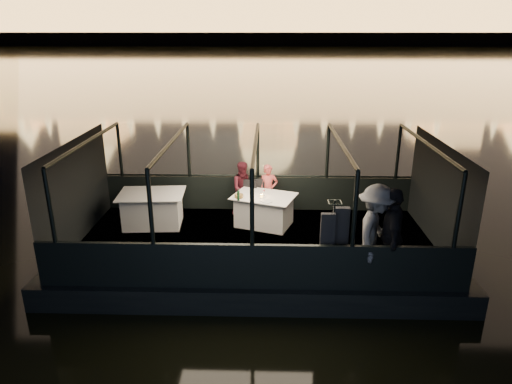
{
  "coord_description": "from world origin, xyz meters",
  "views": [
    {
      "loc": [
        0.28,
        -9.42,
        5.07
      ],
      "look_at": [
        0.0,
        0.4,
        1.55
      ],
      "focal_mm": 32.0,
      "sensor_mm": 36.0,
      "label": 1
    }
  ],
  "objects_px": {
    "passenger_stripe": "(374,237)",
    "person_woman_coral": "(268,187)",
    "coat_stand": "(333,240)",
    "dining_table_central": "(264,210)",
    "wine_bottle": "(238,194)",
    "chair_port_right": "(261,201)",
    "dining_table_aft": "(153,210)",
    "chair_port_left": "(249,201)",
    "person_man_maroon": "(244,186)",
    "passenger_dark": "(391,239)"
  },
  "relations": [
    {
      "from": "wine_bottle",
      "to": "chair_port_right",
      "type": "bearing_deg",
      "value": 56.96
    },
    {
      "from": "chair_port_left",
      "to": "wine_bottle",
      "type": "xyz_separation_m",
      "value": [
        -0.21,
        -0.77,
        0.47
      ]
    },
    {
      "from": "dining_table_central",
      "to": "passenger_stripe",
      "type": "height_order",
      "value": "passenger_stripe"
    },
    {
      "from": "chair_port_right",
      "to": "person_woman_coral",
      "type": "height_order",
      "value": "person_woman_coral"
    },
    {
      "from": "passenger_dark",
      "to": "coat_stand",
      "type": "bearing_deg",
      "value": -70.77
    },
    {
      "from": "chair_port_right",
      "to": "passenger_stripe",
      "type": "height_order",
      "value": "passenger_stripe"
    },
    {
      "from": "wine_bottle",
      "to": "passenger_stripe",
      "type": "bearing_deg",
      "value": -37.87
    },
    {
      "from": "chair_port_left",
      "to": "wine_bottle",
      "type": "height_order",
      "value": "wine_bottle"
    },
    {
      "from": "chair_port_left",
      "to": "chair_port_right",
      "type": "xyz_separation_m",
      "value": [
        0.32,
        0.04,
        0.0
      ]
    },
    {
      "from": "dining_table_aft",
      "to": "chair_port_left",
      "type": "distance_m",
      "value": 2.39
    },
    {
      "from": "person_woman_coral",
      "to": "coat_stand",
      "type": "bearing_deg",
      "value": -77.22
    },
    {
      "from": "person_woman_coral",
      "to": "person_man_maroon",
      "type": "distance_m",
      "value": 0.63
    },
    {
      "from": "dining_table_central",
      "to": "passenger_stripe",
      "type": "distance_m",
      "value": 3.27
    },
    {
      "from": "chair_port_left",
      "to": "passenger_dark",
      "type": "xyz_separation_m",
      "value": [
        2.81,
        -2.96,
        0.4
      ]
    },
    {
      "from": "dining_table_aft",
      "to": "passenger_stripe",
      "type": "xyz_separation_m",
      "value": [
        4.85,
        -2.36,
        0.47
      ]
    },
    {
      "from": "dining_table_aft",
      "to": "wine_bottle",
      "type": "height_order",
      "value": "wine_bottle"
    },
    {
      "from": "person_woman_coral",
      "to": "dining_table_aft",
      "type": "bearing_deg",
      "value": -170.89
    },
    {
      "from": "chair_port_right",
      "to": "person_man_maroon",
      "type": "height_order",
      "value": "person_man_maroon"
    },
    {
      "from": "chair_port_left",
      "to": "passenger_dark",
      "type": "distance_m",
      "value": 4.1
    },
    {
      "from": "coat_stand",
      "to": "wine_bottle",
      "type": "height_order",
      "value": "coat_stand"
    },
    {
      "from": "chair_port_right",
      "to": "coat_stand",
      "type": "height_order",
      "value": "coat_stand"
    },
    {
      "from": "dining_table_aft",
      "to": "person_woman_coral",
      "type": "distance_m",
      "value": 2.96
    },
    {
      "from": "chair_port_right",
      "to": "dining_table_aft",
      "type": "bearing_deg",
      "value": 170.69
    },
    {
      "from": "chair_port_right",
      "to": "person_woman_coral",
      "type": "distance_m",
      "value": 0.42
    },
    {
      "from": "coat_stand",
      "to": "person_woman_coral",
      "type": "relative_size",
      "value": 1.27
    },
    {
      "from": "coat_stand",
      "to": "person_man_maroon",
      "type": "bearing_deg",
      "value": 118.24
    },
    {
      "from": "dining_table_central",
      "to": "person_man_maroon",
      "type": "relative_size",
      "value": 1.03
    },
    {
      "from": "person_man_maroon",
      "to": "wine_bottle",
      "type": "bearing_deg",
      "value": -108.97
    },
    {
      "from": "chair_port_left",
      "to": "passenger_dark",
      "type": "bearing_deg",
      "value": -23.72
    },
    {
      "from": "chair_port_right",
      "to": "coat_stand",
      "type": "xyz_separation_m",
      "value": [
        1.38,
        -3.17,
        0.45
      ]
    },
    {
      "from": "chair_port_left",
      "to": "person_woman_coral",
      "type": "relative_size",
      "value": 0.71
    },
    {
      "from": "person_man_maroon",
      "to": "wine_bottle",
      "type": "height_order",
      "value": "person_man_maroon"
    },
    {
      "from": "person_man_maroon",
      "to": "passenger_stripe",
      "type": "distance_m",
      "value": 4.12
    },
    {
      "from": "dining_table_central",
      "to": "wine_bottle",
      "type": "relative_size",
      "value": 5.19
    },
    {
      "from": "chair_port_left",
      "to": "passenger_stripe",
      "type": "height_order",
      "value": "passenger_stripe"
    },
    {
      "from": "person_woman_coral",
      "to": "wine_bottle",
      "type": "bearing_deg",
      "value": -130.74
    },
    {
      "from": "chair_port_right",
      "to": "wine_bottle",
      "type": "height_order",
      "value": "wine_bottle"
    },
    {
      "from": "chair_port_left",
      "to": "person_woman_coral",
      "type": "distance_m",
      "value": 0.64
    },
    {
      "from": "person_woman_coral",
      "to": "chair_port_right",
      "type": "bearing_deg",
      "value": -134.38
    },
    {
      "from": "dining_table_central",
      "to": "dining_table_aft",
      "type": "bearing_deg",
      "value": -178.39
    },
    {
      "from": "chair_port_right",
      "to": "passenger_dark",
      "type": "height_order",
      "value": "passenger_dark"
    },
    {
      "from": "dining_table_central",
      "to": "passenger_dark",
      "type": "height_order",
      "value": "passenger_dark"
    },
    {
      "from": "dining_table_aft",
      "to": "person_woman_coral",
      "type": "bearing_deg",
      "value": 15.72
    },
    {
      "from": "person_woman_coral",
      "to": "passenger_stripe",
      "type": "xyz_separation_m",
      "value": [
        2.02,
        -3.16,
        0.1
      ]
    },
    {
      "from": "chair_port_left",
      "to": "wine_bottle",
      "type": "bearing_deg",
      "value": -82.27
    },
    {
      "from": "coat_stand",
      "to": "chair_port_left",
      "type": "bearing_deg",
      "value": 118.43
    },
    {
      "from": "dining_table_aft",
      "to": "dining_table_central",
      "type": "bearing_deg",
      "value": 1.61
    },
    {
      "from": "passenger_stripe",
      "to": "person_woman_coral",
      "type": "bearing_deg",
      "value": 54.4
    },
    {
      "from": "coat_stand",
      "to": "passenger_stripe",
      "type": "relative_size",
      "value": 0.89
    },
    {
      "from": "chair_port_left",
      "to": "coat_stand",
      "type": "height_order",
      "value": "coat_stand"
    }
  ]
}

